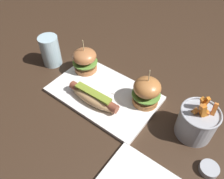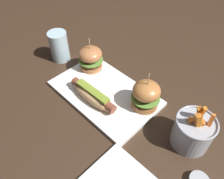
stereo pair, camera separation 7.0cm
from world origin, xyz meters
name	(u,v)px [view 1 (the left image)]	position (x,y,z in m)	size (l,w,h in m)	color
ground_plane	(104,95)	(0.00, 0.00, 0.00)	(3.00, 3.00, 0.00)	#382619
platter_main	(104,94)	(0.00, 0.00, 0.01)	(0.38, 0.24, 0.01)	white
hot_dog	(94,97)	(0.00, -0.05, 0.04)	(0.20, 0.06, 0.05)	tan
slider_left	(85,60)	(-0.14, 0.06, 0.06)	(0.10, 0.10, 0.14)	#B26D3E
slider_right	(147,92)	(0.14, 0.05, 0.07)	(0.10, 0.10, 0.15)	#B67139
fries_bucket	(197,122)	(0.32, 0.05, 0.05)	(0.12, 0.12, 0.15)	#A8AAB2
sauce_ramekin	(209,169)	(0.41, -0.04, 0.01)	(0.05, 0.05, 0.02)	#A8AAB2
water_glass	(50,51)	(-0.28, 0.01, 0.06)	(0.08, 0.08, 0.12)	silver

